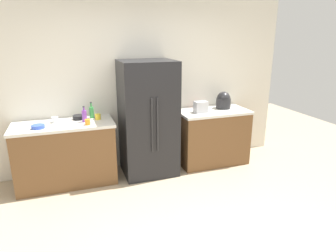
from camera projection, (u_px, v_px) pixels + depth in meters
name	position (u px, v px, depth m)	size (l,w,h in m)	color
ground_plane	(179.00, 230.00, 3.34)	(10.04, 10.04, 0.00)	tan
kitchen_back_panel	(135.00, 80.00, 4.71)	(5.02, 0.10, 2.80)	silver
counter_left	(66.00, 153.00, 4.29)	(1.38, 0.67, 0.90)	brown
counter_right	(212.00, 136.00, 5.01)	(1.15, 0.67, 0.90)	brown
refrigerator	(148.00, 119.00, 4.52)	(0.80, 0.71, 1.73)	black
toaster	(201.00, 107.00, 4.72)	(0.20, 0.14, 0.17)	silver
rice_cooker	(223.00, 101.00, 4.97)	(0.24, 0.24, 0.28)	#262628
bottle_a	(84.00, 116.00, 4.21)	(0.06, 0.06, 0.23)	purple
bottle_b	(92.00, 112.00, 4.41)	(0.06, 0.06, 0.24)	green
cup_a	(55.00, 120.00, 4.19)	(0.09, 0.09, 0.08)	white
cup_b	(196.00, 106.00, 4.97)	(0.08, 0.08, 0.07)	red
cup_c	(98.00, 117.00, 4.34)	(0.08, 0.08, 0.08)	yellow
cup_d	(88.00, 122.00, 4.08)	(0.07, 0.07, 0.08)	orange
bowl_a	(38.00, 127.00, 3.93)	(0.17, 0.17, 0.05)	blue
bowl_b	(79.00, 117.00, 4.35)	(0.17, 0.17, 0.06)	black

